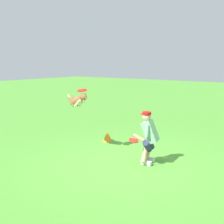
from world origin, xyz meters
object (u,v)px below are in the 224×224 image
training_cone (107,136)px  person (149,136)px  frisbee_held (134,140)px  dog (77,101)px  frisbee_flying (82,90)px

training_cone → person: bearing=154.7°
person → frisbee_held: bearing=38.4°
person → frisbee_held: size_ratio=5.32×
person → dog: (2.18, 0.19, 0.71)m
training_cone → frisbee_flying: bearing=91.6°
frisbee_held → training_cone: frisbee_held is taller
person → dog: size_ratio=1.32×
person → frisbee_flying: size_ratio=4.85×
dog → training_cone: size_ratio=3.01×
frisbee_flying → training_cone: 1.96m
dog → frisbee_flying: frisbee_flying is taller
person → training_cone: size_ratio=3.97×
dog → frisbee_held: size_ratio=4.02×
frisbee_held → training_cone: (1.73, -1.23, -0.45)m
frisbee_held → training_cone: size_ratio=0.75×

